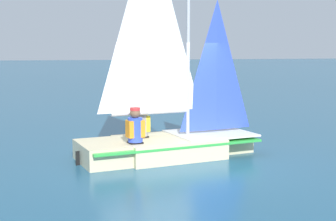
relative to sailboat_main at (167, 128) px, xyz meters
The scene contains 4 objects.
ground_plane 0.64m from the sailboat_main, behind, with size 260.00×260.00×0.00m, color #235675.
sailboat_main is the anchor object (origin of this frame).
sailor_helm 0.58m from the sailboat_main, 22.37° to the right, with size 0.36×0.32×1.16m.
sailor_crew 0.93m from the sailboat_main, 24.38° to the left, with size 0.36×0.32×1.16m.
Camera 1 is at (3.59, 9.49, 2.29)m, focal length 50.00 mm.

